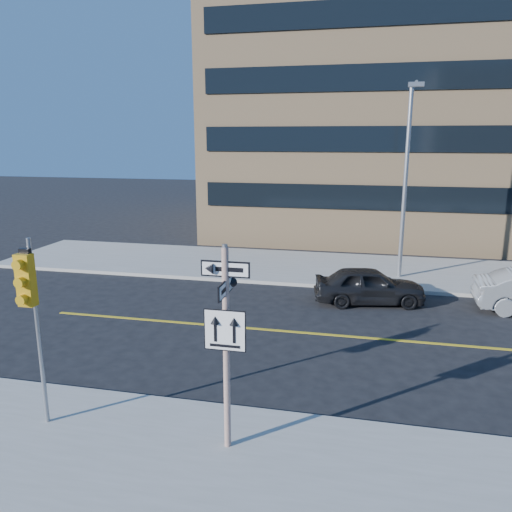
% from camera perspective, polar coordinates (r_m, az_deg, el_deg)
% --- Properties ---
extents(ground, '(120.00, 120.00, 0.00)m').
position_cam_1_polar(ground, '(12.69, -0.08, -15.17)').
color(ground, black).
rests_on(ground, ground).
extents(sign_pole, '(0.92, 0.92, 4.06)m').
position_cam_1_polar(sign_pole, '(9.43, -3.44, -9.26)').
color(sign_pole, beige).
rests_on(sign_pole, near_sidewalk).
extents(traffic_signal, '(0.32, 0.45, 4.00)m').
position_cam_1_polar(traffic_signal, '(10.86, -24.52, -4.09)').
color(traffic_signal, gray).
rests_on(traffic_signal, near_sidewalk).
extents(parked_car_a, '(2.34, 4.29, 1.38)m').
position_cam_1_polar(parked_car_a, '(19.12, 12.81, -3.30)').
color(parked_car_a, black).
rests_on(parked_car_a, ground).
extents(streetlight_a, '(0.55, 2.25, 8.00)m').
position_cam_1_polar(streetlight_a, '(21.73, 16.83, 9.35)').
color(streetlight_a, gray).
rests_on(streetlight_a, far_sidewalk).
extents(building_brick, '(18.00, 18.00, 18.00)m').
position_cam_1_polar(building_brick, '(36.00, 12.34, 17.75)').
color(building_brick, tan).
rests_on(building_brick, ground).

